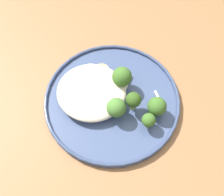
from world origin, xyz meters
TOP-DOWN VIEW (x-y plane):
  - ground at (0.00, 0.00)m, footprint 6.00×6.00m
  - wooden_dining_table at (0.00, 0.00)m, footprint 1.40×1.00m
  - dinner_plate at (-0.04, -0.02)m, footprint 0.29×0.29m
  - noodle_bed at (0.00, -0.02)m, footprint 0.15×0.14m
  - seared_scallop_center_golden at (0.04, -0.04)m, footprint 0.03×0.03m
  - seared_scallop_left_edge at (0.01, -0.01)m, footprint 0.03×0.03m
  - seared_scallop_half_hidden at (0.02, -0.07)m, footprint 0.03×0.03m
  - seared_scallop_front_small at (-0.02, -0.01)m, footprint 0.03×0.03m
  - seared_scallop_right_edge at (-0.01, -0.08)m, footprint 0.03×0.03m
  - seared_scallop_rear_pale at (-0.03, -0.06)m, footprint 0.03×0.03m
  - seared_scallop_tiny_bay at (-0.05, -0.04)m, footprint 0.04×0.04m
  - broccoli_floret_center_pile at (-0.14, -0.01)m, footprint 0.04×0.04m
  - broccoli_floret_left_leaning at (-0.09, -0.01)m, footprint 0.03×0.03m
  - broccoli_floret_split_head at (-0.06, 0.01)m, footprint 0.04×0.04m
  - broccoli_floret_tall_stalk at (-0.06, -0.06)m, footprint 0.04×0.04m
  - broccoli_floret_front_edge at (-0.13, 0.02)m, footprint 0.03×0.03m
  - onion_sliver_long_sliver at (-0.07, -0.06)m, footprint 0.01×0.05m
  - onion_sliver_short_strip at (-0.14, -0.04)m, footprint 0.03×0.04m
  - onion_sliver_curled_piece at (-0.13, -0.01)m, footprint 0.02×0.04m

SIDE VIEW (x-z plane):
  - ground at x=0.00m, z-range 0.00..0.00m
  - wooden_dining_table at x=0.00m, z-range 0.29..1.03m
  - dinner_plate at x=-0.04m, z-range 0.74..0.76m
  - onion_sliver_long_sliver at x=-0.07m, z-range 0.75..0.76m
  - onion_sliver_short_strip at x=-0.14m, z-range 0.75..0.76m
  - onion_sliver_curled_piece at x=-0.13m, z-range 0.75..0.76m
  - seared_scallop_right_edge at x=-0.01m, z-range 0.75..0.77m
  - seared_scallop_half_hidden at x=0.02m, z-range 0.75..0.77m
  - seared_scallop_left_edge at x=0.01m, z-range 0.75..0.77m
  - seared_scallop_front_small at x=-0.02m, z-range 0.75..0.77m
  - seared_scallop_center_golden at x=0.04m, z-range 0.75..0.77m
  - seared_scallop_rear_pale at x=-0.03m, z-range 0.75..0.77m
  - seared_scallop_tiny_bay at x=-0.05m, z-range 0.75..0.77m
  - noodle_bed at x=0.00m, z-range 0.75..0.79m
  - broccoli_floret_front_edge at x=-0.13m, z-range 0.76..0.80m
  - broccoli_floret_center_pile at x=-0.14m, z-range 0.75..0.80m
  - broccoli_floret_split_head at x=-0.06m, z-range 0.76..0.81m
  - broccoli_floret_left_leaning at x=-0.09m, z-range 0.76..0.81m
  - broccoli_floret_tall_stalk at x=-0.06m, z-range 0.76..0.82m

